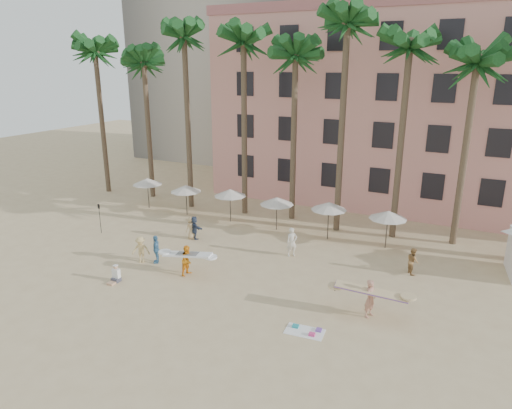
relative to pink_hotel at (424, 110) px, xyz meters
The scene contains 10 objects.
ground 28.09m from the pink_hotel, 105.07° to the right, with size 120.00×120.00×0.00m, color #D1B789.
pink_hotel is the anchor object (origin of this frame).
palm_row 13.71m from the pink_hotel, 120.56° to the right, with size 44.40×5.40×16.30m.
umbrella_row 17.73m from the pink_hotel, 126.53° to the right, with size 22.50×2.70×2.73m.
beach_towel 26.50m from the pink_hotel, 92.79° to the right, with size 1.88×1.16×0.14m.
carrier_yellow 23.64m from the pink_hotel, 87.28° to the right, with size 3.53×1.25×1.95m.
carrier_white 25.63m from the pink_hotel, 112.81° to the right, with size 2.98×1.32×1.83m.
beachgoers 22.79m from the pink_hotel, 116.58° to the right, with size 16.45×6.93×1.92m.
paddle 28.42m from the pink_hotel, 134.00° to the right, with size 0.18×0.04×2.23m.
seated_man 29.38m from the pink_hotel, 116.64° to the right, with size 0.44×0.77×1.00m.
Camera 1 is at (11.96, -16.79, 11.95)m, focal length 32.00 mm.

